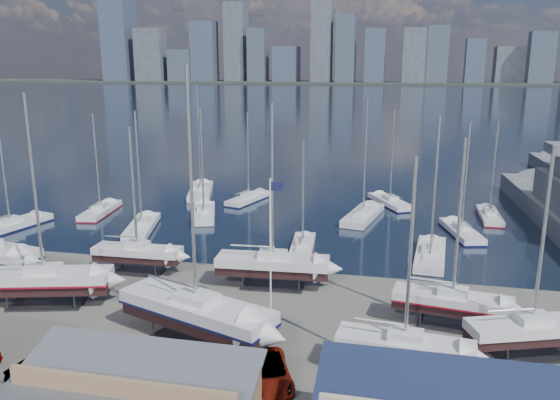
# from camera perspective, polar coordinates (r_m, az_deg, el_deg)

# --- Properties ---
(ground) EXTENTS (1400.00, 1400.00, 0.00)m
(ground) POSITION_cam_1_polar(r_m,az_deg,el_deg) (43.28, -5.83, -11.68)
(ground) COLOR #605E59
(ground) RESTS_ON ground
(water) EXTENTS (1400.00, 600.00, 0.40)m
(water) POSITION_cam_1_polar(r_m,az_deg,el_deg) (347.79, 10.31, 10.52)
(water) COLOR #182737
(water) RESTS_ON ground
(far_shore) EXTENTS (1400.00, 80.00, 2.20)m
(far_shore) POSITION_cam_1_polar(r_m,az_deg,el_deg) (607.44, 11.27, 11.92)
(far_shore) COLOR #2D332D
(far_shore) RESTS_ON ground
(skyline) EXTENTS (639.14, 43.80, 107.69)m
(skyline) POSITION_cam_1_polar(r_m,az_deg,el_deg) (601.51, 10.66, 15.55)
(skyline) COLOR #475166
(skyline) RESTS_ON far_shore
(sailboat_cradle_1) EXTENTS (10.77, 5.43, 16.70)m
(sailboat_cradle_1) POSITION_cam_1_polar(r_m,az_deg,el_deg) (47.43, -23.39, -7.70)
(sailboat_cradle_1) COLOR #2D2D33
(sailboat_cradle_1) RESTS_ON ground
(sailboat_cradle_2) EXTENTS (8.18, 2.51, 13.46)m
(sailboat_cradle_2) POSITION_cam_1_polar(r_m,az_deg,el_deg) (51.89, -14.66, -5.35)
(sailboat_cradle_2) COLOR #2D2D33
(sailboat_cradle_2) RESTS_ON ground
(sailboat_cradle_3) EXTENTS (12.14, 7.16, 18.74)m
(sailboat_cradle_3) POSITION_cam_1_polar(r_m,az_deg,el_deg) (38.58, -8.74, -11.46)
(sailboat_cradle_3) COLOR #2D2D33
(sailboat_cradle_3) RESTS_ON ground
(sailboat_cradle_4) EXTENTS (9.77, 3.30, 15.73)m
(sailboat_cradle_4) POSITION_cam_1_polar(r_m,az_deg,el_deg) (47.04, -0.79, -6.74)
(sailboat_cradle_4) COLOR #2D2D33
(sailboat_cradle_4) RESTS_ON ground
(sailboat_cradle_5) EXTENTS (8.58, 3.19, 13.74)m
(sailboat_cradle_5) POSITION_cam_1_polar(r_m,az_deg,el_deg) (35.19, 12.90, -14.76)
(sailboat_cradle_5) COLOR #2D2D33
(sailboat_cradle_5) RESTS_ON ground
(sailboat_cradle_6) EXTENTS (8.76, 3.59, 13.91)m
(sailboat_cradle_6) POSITION_cam_1_polar(r_m,az_deg,el_deg) (42.09, 17.56, -10.12)
(sailboat_cradle_6) COLOR #2D2D33
(sailboat_cradle_6) RESTS_ON ground
(sailboat_cradle_7) EXTENTS (8.76, 5.10, 13.97)m
(sailboat_cradle_7) POSITION_cam_1_polar(r_m,az_deg,el_deg) (39.83, 24.85, -12.20)
(sailboat_cradle_7) COLOR #2D2D33
(sailboat_cradle_7) RESTS_ON ground
(sailboat_moored_0) EXTENTS (5.16, 10.54, 15.18)m
(sailboat_moored_0) POSITION_cam_1_polar(r_m,az_deg,el_deg) (71.02, -26.33, -2.56)
(sailboat_moored_0) COLOR black
(sailboat_moored_0) RESTS_ON water
(sailboat_moored_1) EXTENTS (3.71, 9.29, 13.51)m
(sailboat_moored_1) POSITION_cam_1_polar(r_m,az_deg,el_deg) (74.06, -18.24, -1.18)
(sailboat_moored_1) COLOR black
(sailboat_moored_1) RESTS_ON water
(sailboat_moored_2) EXTENTS (6.05, 11.47, 16.68)m
(sailboat_moored_2) POSITION_cam_1_polar(r_m,az_deg,el_deg) (81.61, -8.29, 0.75)
(sailboat_moored_2) COLOR black
(sailboat_moored_2) RESTS_ON water
(sailboat_moored_3) EXTENTS (5.04, 10.03, 14.44)m
(sailboat_moored_3) POSITION_cam_1_polar(r_m,az_deg,el_deg) (65.37, -14.21, -2.85)
(sailboat_moored_3) COLOR black
(sailboat_moored_3) RESTS_ON water
(sailboat_moored_4) EXTENTS (5.48, 9.77, 14.22)m
(sailboat_moored_4) POSITION_cam_1_polar(r_m,az_deg,el_deg) (69.71, -7.95, -1.50)
(sailboat_moored_4) COLOR black
(sailboat_moored_4) RESTS_ON water
(sailboat_moored_5) EXTENTS (4.88, 9.13, 13.15)m
(sailboat_moored_5) POSITION_cam_1_polar(r_m,az_deg,el_deg) (76.96, -3.29, 0.06)
(sailboat_moored_5) COLOR black
(sailboat_moored_5) RESTS_ON water
(sailboat_moored_6) EXTENTS (2.90, 8.15, 11.95)m
(sailboat_moored_6) POSITION_cam_1_polar(r_m,az_deg,el_deg) (56.77, 2.36, -4.97)
(sailboat_moored_6) COLOR black
(sailboat_moored_6) RESTS_ON water
(sailboat_moored_7) EXTENTS (4.92, 10.73, 15.65)m
(sailboat_moored_7) POSITION_cam_1_polar(r_m,az_deg,el_deg) (68.78, 8.67, -1.74)
(sailboat_moored_7) COLOR black
(sailboat_moored_7) RESTS_ON water
(sailboat_moored_8) EXTENTS (6.61, 9.19, 13.58)m
(sailboat_moored_8) POSITION_cam_1_polar(r_m,az_deg,el_deg) (76.35, 11.41, -0.31)
(sailboat_moored_8) COLOR black
(sailboat_moored_8) RESTS_ON water
(sailboat_moored_9) EXTENTS (3.60, 9.99, 14.77)m
(sailboat_moored_9) POSITION_cam_1_polar(r_m,az_deg,el_deg) (56.14, 15.43, -5.68)
(sailboat_moored_9) COLOR black
(sailboat_moored_9) RESTS_ON water
(sailboat_moored_10) EXTENTS (4.52, 9.29, 13.38)m
(sailboat_moored_10) POSITION_cam_1_polar(r_m,az_deg,el_deg) (65.03, 18.42, -3.23)
(sailboat_moored_10) COLOR black
(sailboat_moored_10) RESTS_ON water
(sailboat_moored_11) EXTENTS (2.45, 8.54, 12.74)m
(sailboat_moored_11) POSITION_cam_1_polar(r_m,az_deg,el_deg) (72.91, 21.04, -1.64)
(sailboat_moored_11) COLOR black
(sailboat_moored_11) RESTS_ON water
(car_b) EXTENTS (4.79, 2.31, 1.51)m
(car_b) POSITION_cam_1_polar(r_m,az_deg,el_deg) (36.54, -23.47, -16.63)
(car_b) COLOR gray
(car_b) RESTS_ON ground
(car_c) EXTENTS (4.22, 5.81, 1.47)m
(car_c) POSITION_cam_1_polar(r_m,az_deg,el_deg) (34.27, -1.12, -17.57)
(car_c) COLOR gray
(car_c) RESTS_ON ground
(car_d) EXTENTS (3.63, 5.14, 1.38)m
(car_d) POSITION_cam_1_polar(r_m,az_deg,el_deg) (33.58, 8.20, -18.53)
(car_d) COLOR gray
(car_d) RESTS_ON ground
(flagpole) EXTENTS (0.97, 0.12, 10.97)m
(flagpole) POSITION_cam_1_polar(r_m,az_deg,el_deg) (39.29, -0.91, -4.47)
(flagpole) COLOR white
(flagpole) RESTS_ON ground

